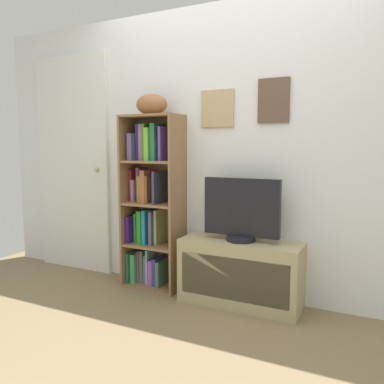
% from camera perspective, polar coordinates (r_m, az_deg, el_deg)
% --- Properties ---
extents(ground, '(5.20, 5.20, 0.04)m').
position_cam_1_polar(ground, '(2.47, -4.80, -23.24)').
color(ground, olive).
extents(back_wall, '(4.80, 0.08, 2.34)m').
position_cam_1_polar(back_wall, '(3.16, 5.70, 5.92)').
color(back_wall, silver).
rests_on(back_wall, ground).
extents(bookshelf, '(0.51, 0.29, 1.48)m').
position_cam_1_polar(bookshelf, '(3.38, -6.05, -1.64)').
color(bookshelf, olive).
rests_on(bookshelf, ground).
extents(football, '(0.30, 0.22, 0.17)m').
position_cam_1_polar(football, '(3.31, -5.94, 12.68)').
color(football, '#915B38').
rests_on(football, bookshelf).
extents(tv_stand, '(0.92, 0.35, 0.50)m').
position_cam_1_polar(tv_stand, '(3.07, 7.11, -11.68)').
color(tv_stand, tan).
rests_on(tv_stand, ground).
extents(television, '(0.59, 0.22, 0.48)m').
position_cam_1_polar(television, '(2.95, 7.25, -2.77)').
color(television, black).
rests_on(television, tv_stand).
extents(door, '(0.86, 0.09, 2.09)m').
position_cam_1_polar(door, '(4.00, -17.06, 3.91)').
color(door, silver).
rests_on(door, ground).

